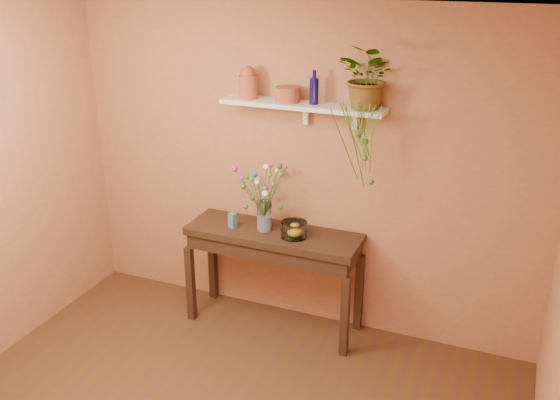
% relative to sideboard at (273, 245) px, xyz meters
% --- Properties ---
extents(room, '(4.04, 4.04, 2.70)m').
position_rel_sideboard_xyz_m(room, '(0.14, -1.75, 0.60)').
color(room, '#4F3216').
rests_on(room, ground).
extents(sideboard, '(1.45, 0.47, 0.88)m').
position_rel_sideboard_xyz_m(sideboard, '(0.00, 0.00, 0.00)').
color(sideboard, '#341E16').
rests_on(sideboard, ground).
extents(wall_shelf, '(1.30, 0.24, 0.19)m').
position_rel_sideboard_xyz_m(wall_shelf, '(0.20, 0.13, 1.16)').
color(wall_shelf, white).
rests_on(wall_shelf, room).
extents(terracotta_jug, '(0.19, 0.19, 0.25)m').
position_rel_sideboard_xyz_m(terracotta_jug, '(-0.26, 0.12, 1.31)').
color(terracotta_jug, '#A74531').
rests_on(terracotta_jug, wall_shelf).
extents(terracotta_pot, '(0.21, 0.21, 0.12)m').
position_rel_sideboard_xyz_m(terracotta_pot, '(0.07, 0.12, 1.24)').
color(terracotta_pot, '#A74531').
rests_on(terracotta_pot, wall_shelf).
extents(blue_bottle, '(0.08, 0.08, 0.26)m').
position_rel_sideboard_xyz_m(blue_bottle, '(0.28, 0.13, 1.29)').
color(blue_bottle, '#0E0A41').
rests_on(blue_bottle, wall_shelf).
extents(spider_plant, '(0.54, 0.51, 0.47)m').
position_rel_sideboard_xyz_m(spider_plant, '(0.70, 0.13, 1.42)').
color(spider_plant, '#346D16').
rests_on(spider_plant, wall_shelf).
extents(plant_fronds, '(0.32, 0.36, 0.66)m').
position_rel_sideboard_xyz_m(plant_fronds, '(0.72, -0.03, 0.95)').
color(plant_fronds, '#346D16').
rests_on(plant_fronds, wall_shelf).
extents(glass_vase, '(0.12, 0.12, 0.25)m').
position_rel_sideboard_xyz_m(glass_vase, '(-0.08, -0.00, 0.24)').
color(glass_vase, white).
rests_on(glass_vase, sideboard).
extents(bouquet, '(0.43, 0.38, 0.43)m').
position_rel_sideboard_xyz_m(bouquet, '(-0.11, 0.00, 0.53)').
color(bouquet, '#386B28').
rests_on(bouquet, glass_vase).
extents(glass_bowl, '(0.21, 0.21, 0.13)m').
position_rel_sideboard_xyz_m(glass_bowl, '(0.19, -0.03, 0.19)').
color(glass_bowl, white).
rests_on(glass_bowl, sideboard).
extents(lemon, '(0.07, 0.07, 0.07)m').
position_rel_sideboard_xyz_m(lemon, '(0.19, -0.02, 0.17)').
color(lemon, yellow).
rests_on(lemon, glass_bowl).
extents(carton, '(0.08, 0.07, 0.13)m').
position_rel_sideboard_xyz_m(carton, '(-0.34, -0.06, 0.19)').
color(carton, '#2A6681').
rests_on(carton, sideboard).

